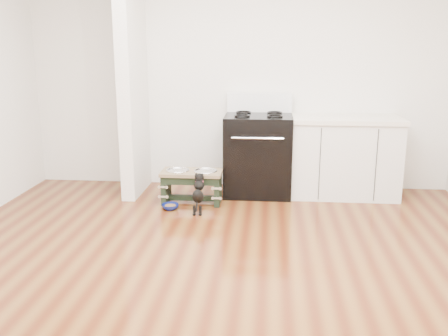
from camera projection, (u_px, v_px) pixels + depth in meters
The scene contains 8 objects.
ground at pixel (217, 274), 3.81m from camera, with size 5.00×5.00×0.00m, color #4C1F0D.
room_shell at pixel (216, 57), 3.41m from camera, with size 5.00×5.00×5.00m.
partition_wall at pixel (133, 76), 5.61m from camera, with size 0.15×0.80×2.70m, color silver.
oven_range at pixel (258, 153), 5.75m from camera, with size 0.76×0.69×1.14m.
cabinet_run at pixel (344, 157), 5.69m from camera, with size 1.24×0.64×0.91m.
dog_feeder at pixel (192, 180), 5.45m from camera, with size 0.66×0.35×0.38m.
puppy at pixel (198, 192), 5.15m from camera, with size 0.12×0.34×0.40m.
floor_bowl at pixel (170, 207), 5.28m from camera, with size 0.23×0.23×0.06m.
Camera 1 is at (0.38, -3.47, 1.72)m, focal length 40.00 mm.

